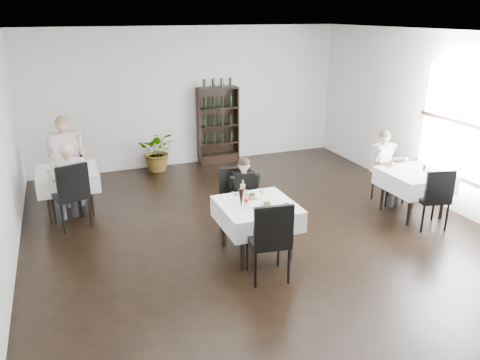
% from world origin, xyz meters
% --- Properties ---
extents(room_shell, '(9.00, 9.00, 9.00)m').
position_xyz_m(room_shell, '(0.00, 0.00, 1.50)').
color(room_shell, black).
rests_on(room_shell, ground).
extents(window_right, '(0.06, 2.30, 1.85)m').
position_xyz_m(window_right, '(3.48, 0.00, 1.50)').
color(window_right, white).
rests_on(window_right, room_shell).
extents(wine_shelf, '(0.90, 0.28, 1.75)m').
position_xyz_m(wine_shelf, '(0.60, 4.31, 0.85)').
color(wine_shelf, black).
rests_on(wine_shelf, ground).
extents(main_table, '(1.03, 1.03, 0.77)m').
position_xyz_m(main_table, '(-0.30, 0.00, 0.62)').
color(main_table, black).
rests_on(main_table, ground).
extents(left_table, '(0.98, 0.98, 0.77)m').
position_xyz_m(left_table, '(-2.70, 2.50, 0.62)').
color(left_table, black).
rests_on(left_table, ground).
extents(right_table, '(0.98, 0.98, 0.77)m').
position_xyz_m(right_table, '(2.70, 0.30, 0.62)').
color(right_table, black).
rests_on(right_table, ground).
extents(potted_tree, '(0.95, 0.88, 0.88)m').
position_xyz_m(potted_tree, '(-0.81, 4.20, 0.44)').
color(potted_tree, '#1E501B').
rests_on(potted_tree, ground).
extents(main_chair_far, '(0.57, 0.58, 1.05)m').
position_xyz_m(main_chair_far, '(-0.36, 0.67, 0.60)').
color(main_chair_far, black).
rests_on(main_chair_far, ground).
extents(main_chair_near, '(0.57, 0.57, 1.10)m').
position_xyz_m(main_chair_near, '(-0.43, -0.72, 0.63)').
color(main_chair_near, black).
rests_on(main_chair_near, ground).
extents(left_chair_far, '(0.47, 0.47, 0.93)m').
position_xyz_m(left_chair_far, '(-2.60, 3.10, 0.53)').
color(left_chair_far, black).
rests_on(left_chair_far, ground).
extents(left_chair_near, '(0.62, 0.62, 1.09)m').
position_xyz_m(left_chair_near, '(-2.67, 1.85, 0.62)').
color(left_chair_near, black).
rests_on(left_chair_near, ground).
extents(right_chair_far, '(0.46, 0.47, 0.97)m').
position_xyz_m(right_chair_far, '(2.70, 1.01, 0.56)').
color(right_chair_far, black).
rests_on(right_chair_far, ground).
extents(right_chair_near, '(0.56, 0.56, 1.01)m').
position_xyz_m(right_chair_near, '(2.61, -0.26, 0.58)').
color(right_chair_near, black).
rests_on(right_chair_near, ground).
extents(diner_main, '(0.49, 0.50, 1.24)m').
position_xyz_m(diner_main, '(-0.23, 0.61, 0.72)').
color(diner_main, '#3B3B42').
rests_on(diner_main, ground).
extents(diner_left_far, '(0.62, 0.63, 1.56)m').
position_xyz_m(diner_left_far, '(-2.68, 3.08, 0.91)').
color(diner_left_far, '#3B3B42').
rests_on(diner_left_far, ground).
extents(diner_left_near, '(0.57, 0.61, 1.37)m').
position_xyz_m(diner_left_near, '(-2.68, 2.01, 0.79)').
color(diner_left_near, '#3B3B42').
rests_on(diner_left_near, ground).
extents(diner_right_far, '(0.56, 0.60, 1.33)m').
position_xyz_m(diner_right_far, '(2.61, 0.97, 0.77)').
color(diner_right_far, '#3B3B42').
rests_on(diner_right_far, ground).
extents(plate_far, '(0.31, 0.31, 0.08)m').
position_xyz_m(plate_far, '(-0.31, 0.19, 0.79)').
color(plate_far, white).
rests_on(plate_far, main_table).
extents(plate_near, '(0.33, 0.33, 0.09)m').
position_xyz_m(plate_near, '(-0.26, -0.22, 0.79)').
color(plate_near, white).
rests_on(plate_near, main_table).
extents(pilsner_dark, '(0.08, 0.08, 0.34)m').
position_xyz_m(pilsner_dark, '(-0.55, -0.05, 0.91)').
color(pilsner_dark, black).
rests_on(pilsner_dark, main_table).
extents(pilsner_lager, '(0.07, 0.07, 0.31)m').
position_xyz_m(pilsner_lager, '(-0.45, 0.15, 0.90)').
color(pilsner_lager, gold).
rests_on(pilsner_lager, main_table).
extents(coke_bottle, '(0.06, 0.06, 0.23)m').
position_xyz_m(coke_bottle, '(-0.46, -0.00, 0.86)').
color(coke_bottle, silver).
rests_on(coke_bottle, main_table).
extents(napkin_cutlery, '(0.23, 0.21, 0.02)m').
position_xyz_m(napkin_cutlery, '(0.03, -0.24, 0.78)').
color(napkin_cutlery, black).
rests_on(napkin_cutlery, main_table).
extents(pepper_mill, '(0.05, 0.05, 0.10)m').
position_xyz_m(pepper_mill, '(2.87, 0.29, 0.82)').
color(pepper_mill, black).
rests_on(pepper_mill, right_table).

